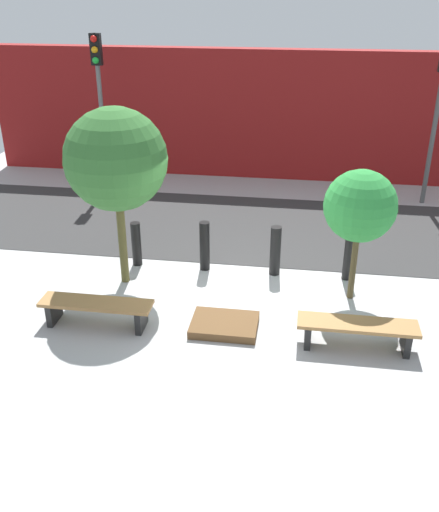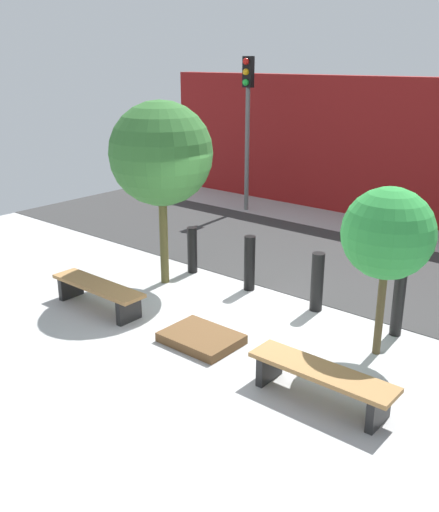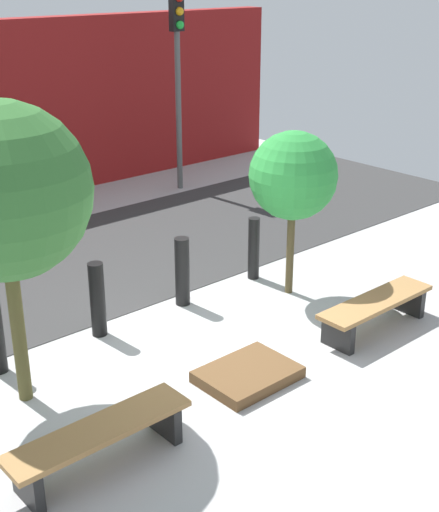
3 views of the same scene
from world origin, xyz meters
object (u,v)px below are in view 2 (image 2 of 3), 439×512
at_px(tree_behind_right_bench, 388,234).
at_px(planter_bed, 201,338).
at_px(bollard_center, 317,282).
at_px(bollard_right, 398,305).
at_px(bollard_left, 250,263).
at_px(traffic_light_west, 247,107).
at_px(bench_left, 98,291).
at_px(bench_right, 321,378).
at_px(bollard_far_left, 192,250).
at_px(tree_behind_left_bench, 161,154).

bearing_deg(tree_behind_right_bench, planter_bed, -147.22).
height_order(bollard_center, bollard_right, bollard_center).
height_order(tree_behind_right_bench, bollard_center, tree_behind_right_bench).
distance_m(bollard_left, traffic_light_west, 6.28).
relative_size(planter_bed, tree_behind_right_bench, 0.46).
distance_m(bench_left, bollard_right, 4.86).
xyz_separation_m(bench_right, planter_bed, (-2.15, 0.20, -0.25)).
bearing_deg(planter_bed, bollard_center, 71.58).
height_order(planter_bed, bollard_far_left, bollard_far_left).
bearing_deg(bollard_right, traffic_light_west, 144.35).
distance_m(tree_behind_right_bench, bollard_right, 1.50).
bearing_deg(traffic_light_west, tree_behind_left_bench, -68.05).
xyz_separation_m(bollard_far_left, bollard_right, (4.24, 0.00, 0.03)).
xyz_separation_m(bollard_left, bollard_right, (2.82, 0.00, -0.02)).
xyz_separation_m(tree_behind_right_bench, traffic_light_west, (-6.46, 5.34, 1.00)).
bearing_deg(bench_left, bollard_right, 28.80).
distance_m(tree_behind_left_bench, traffic_light_west, 5.77).
relative_size(tree_behind_right_bench, bollard_right, 2.47).
relative_size(tree_behind_left_bench, tree_behind_right_bench, 1.38).
height_order(planter_bed, bollard_right, bollard_right).
bearing_deg(bollard_right, tree_behind_right_bench, -87.29).
xyz_separation_m(planter_bed, tree_behind_left_bench, (-2.15, 1.39, 2.36)).
bearing_deg(tree_behind_left_bench, bollard_far_left, 87.29).
xyz_separation_m(bench_right, tree_behind_right_bench, (0.00, 1.59, 1.47)).
distance_m(bollard_right, traffic_light_west, 8.24).
distance_m(bollard_left, bollard_center, 1.41).
relative_size(bench_right, tree_behind_left_bench, 0.56).
distance_m(bench_left, bollard_center, 3.69).
distance_m(bench_left, planter_bed, 2.18).
height_order(bench_right, bollard_center, bollard_center).
bearing_deg(planter_bed, bollard_right, 45.03).
height_order(bollard_far_left, bollard_center, bollard_center).
relative_size(planter_bed, bollard_left, 1.09).
bearing_deg(tree_behind_right_bench, bollard_left, 165.60).
distance_m(tree_behind_left_bench, bollard_right, 4.75).
distance_m(bench_right, bollard_far_left, 4.86).
xyz_separation_m(bollard_far_left, bollard_center, (2.82, 0.00, 0.05)).
height_order(bench_right, bollard_left, bollard_left).
bearing_deg(bench_right, bollard_right, 90.58).
bearing_deg(tree_behind_right_bench, bench_right, -90.00).
bearing_deg(bench_right, tree_behind_left_bench, 159.49).
relative_size(tree_behind_right_bench, bollard_far_left, 2.64).
bearing_deg(bollard_left, bollard_far_left, 180.00).
bearing_deg(tree_behind_right_bench, bench_left, -159.77).
height_order(bench_right, traffic_light_west, traffic_light_west).
height_order(planter_bed, bollard_center, bollard_center).
distance_m(tree_behind_left_bench, bollard_left, 2.51).
height_order(bollard_right, traffic_light_west, traffic_light_west).
relative_size(bench_right, bollard_left, 1.85).
relative_size(tree_behind_left_bench, bollard_center, 3.32).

